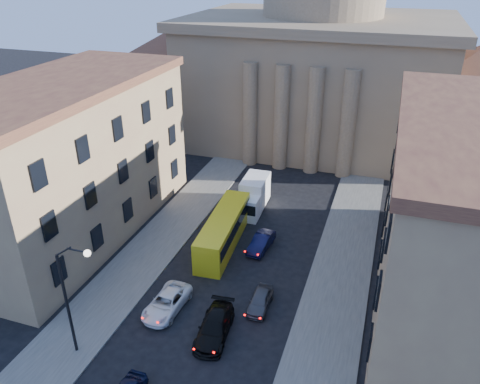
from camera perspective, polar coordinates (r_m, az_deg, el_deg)
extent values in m
cube|color=#53514C|center=(42.28, -12.41, -8.76)|extent=(5.00, 60.00, 0.15)
cube|color=#53514C|center=(37.78, 11.21, -13.60)|extent=(5.00, 60.00, 0.15)
cube|color=#776249|center=(69.67, 9.42, 13.06)|extent=(34.00, 26.00, 16.00)
cube|color=#776249|center=(68.19, 9.98, 19.92)|extent=(35.50, 27.50, 1.20)
cube|color=#776249|center=(74.60, -7.44, 12.13)|extent=(13.00, 13.00, 11.00)
cone|color=#4E2921|center=(73.07, -7.80, 17.82)|extent=(26.02, 26.02, 4.00)
cube|color=#776249|center=(68.36, 26.69, 8.11)|extent=(13.00, 13.00, 11.00)
cylinder|color=#776249|center=(58.96, 1.22, 9.36)|extent=(1.80, 1.80, 13.00)
cylinder|color=#776249|center=(57.96, 5.05, 8.95)|extent=(1.80, 1.80, 13.00)
cylinder|color=#776249|center=(57.22, 8.98, 8.48)|extent=(1.80, 1.80, 13.00)
cylinder|color=#776249|center=(56.76, 12.98, 7.97)|extent=(1.80, 1.80, 13.00)
cube|color=#9C845C|center=(46.31, -19.96, 3.31)|extent=(11.00, 26.00, 14.00)
cube|color=#4E2921|center=(44.10, -21.46, 12.01)|extent=(11.60, 26.60, 0.80)
cube|color=#9C845C|center=(37.72, 25.94, -3.36)|extent=(11.00, 26.00, 14.00)
cylinder|color=black|center=(33.14, -20.29, -12.88)|extent=(0.20, 0.20, 8.00)
cylinder|color=black|center=(30.34, -20.76, -6.79)|extent=(1.30, 0.12, 0.96)
cylinder|color=black|center=(29.61, -19.33, -6.72)|extent=(1.30, 0.12, 0.12)
sphere|color=white|center=(29.23, -18.12, -7.11)|extent=(0.44, 0.44, 0.44)
imported|color=white|center=(36.97, -8.91, -13.18)|extent=(2.52, 5.03, 1.37)
imported|color=black|center=(34.56, -3.12, -16.11)|extent=(2.58, 5.31, 1.49)
imported|color=#46474B|center=(36.87, 2.47, -13.05)|extent=(1.58, 3.74, 1.26)
imported|color=black|center=(43.33, 2.62, -6.14)|extent=(1.83, 4.23, 1.35)
cube|color=gold|center=(43.49, -2.01, -4.71)|extent=(3.13, 10.78, 3.00)
cube|color=black|center=(43.23, -2.02, -4.17)|extent=(3.15, 10.21, 1.06)
cylinder|color=black|center=(41.25, -4.83, -8.46)|extent=(0.35, 0.98, 0.97)
cylinder|color=black|center=(40.73, -2.22, -8.88)|extent=(0.35, 0.98, 0.97)
cylinder|color=black|center=(47.43, -1.79, -3.23)|extent=(0.35, 0.98, 0.97)
cylinder|color=black|center=(46.98, 0.48, -3.53)|extent=(0.35, 0.98, 0.97)
cube|color=white|center=(47.93, 0.99, -1.87)|extent=(2.38, 2.48, 2.41)
cube|color=black|center=(46.82, 0.60, -2.20)|extent=(2.21, 0.18, 1.11)
cube|color=white|center=(49.99, 1.85, 0.12)|extent=(2.53, 4.29, 3.12)
cylinder|color=black|center=(48.21, -0.30, -2.71)|extent=(0.31, 0.91, 0.91)
cylinder|color=black|center=(47.74, 2.01, -3.06)|extent=(0.31, 0.91, 0.91)
cylinder|color=black|center=(51.60, 1.01, -0.59)|extent=(0.31, 0.91, 0.91)
cylinder|color=black|center=(51.16, 3.18, -0.90)|extent=(0.31, 0.91, 0.91)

